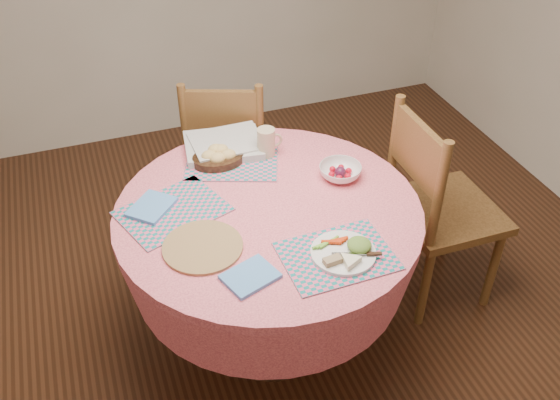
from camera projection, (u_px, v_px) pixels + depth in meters
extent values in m
plane|color=#331C0F|center=(270.00, 332.00, 2.95)|extent=(4.00, 4.00, 0.00)
cylinder|color=#FF7784|center=(268.00, 212.00, 2.50)|extent=(1.24, 1.24, 0.04)
cone|color=#FF7784|center=(269.00, 244.00, 2.61)|extent=(1.24, 1.24, 0.30)
cylinder|color=black|center=(270.00, 300.00, 2.82)|extent=(0.14, 0.14, 0.44)
cylinder|color=black|center=(270.00, 328.00, 2.93)|extent=(0.56, 0.56, 0.06)
cube|color=brown|center=(446.00, 211.00, 2.90)|extent=(0.46, 0.48, 0.04)
cylinder|color=brown|center=(493.00, 267.00, 2.95)|extent=(0.04, 0.04, 0.49)
cylinder|color=brown|center=(450.00, 218.00, 3.24)|extent=(0.04, 0.04, 0.49)
cylinder|color=brown|center=(425.00, 286.00, 2.86)|extent=(0.04, 0.04, 0.49)
cylinder|color=brown|center=(386.00, 233.00, 3.15)|extent=(0.04, 0.04, 0.49)
cylinder|color=brown|center=(438.00, 198.00, 2.54)|extent=(0.04, 0.04, 0.54)
cylinder|color=brown|center=(394.00, 149.00, 2.83)|extent=(0.04, 0.04, 0.54)
cube|color=brown|center=(418.00, 151.00, 2.62)|extent=(0.03, 0.39, 0.26)
cube|color=brown|center=(228.00, 153.00, 3.35)|extent=(0.57, 0.55, 0.04)
cylinder|color=brown|center=(264.00, 170.00, 3.62)|extent=(0.05, 0.05, 0.45)
cylinder|color=brown|center=(202.00, 170.00, 3.62)|extent=(0.05, 0.05, 0.45)
cylinder|color=brown|center=(262.00, 207.00, 3.35)|extent=(0.05, 0.05, 0.45)
cylinder|color=brown|center=(194.00, 206.00, 3.35)|extent=(0.05, 0.05, 0.45)
cylinder|color=brown|center=(260.00, 132.00, 3.04)|extent=(0.05, 0.05, 0.50)
cylinder|color=brown|center=(186.00, 131.00, 3.04)|extent=(0.05, 0.05, 0.50)
cube|color=brown|center=(221.00, 114.00, 2.98)|extent=(0.35, 0.16, 0.24)
cube|color=#167E7F|center=(337.00, 256.00, 2.27)|extent=(0.41, 0.31, 0.01)
cube|color=#167E7F|center=(173.00, 211.00, 2.47)|extent=(0.48, 0.42, 0.01)
cube|color=#167E7F|center=(232.00, 162.00, 2.75)|extent=(0.48, 0.42, 0.01)
cylinder|color=brown|center=(203.00, 247.00, 2.30)|extent=(0.30, 0.30, 0.01)
cube|color=#5593DC|center=(250.00, 276.00, 2.18)|extent=(0.22, 0.19, 0.01)
cube|color=#5593DC|center=(152.00, 207.00, 2.48)|extent=(0.23, 0.23, 0.01)
cylinder|color=white|center=(343.00, 253.00, 2.27)|extent=(0.24, 0.24, 0.01)
ellipsoid|color=#285F20|center=(360.00, 246.00, 2.26)|extent=(0.10, 0.10, 0.04)
cylinder|color=#F0ECC0|center=(349.00, 261.00, 2.20)|extent=(0.12, 0.12, 0.02)
cube|color=#977C57|center=(331.00, 260.00, 2.21)|extent=(0.07, 0.04, 0.02)
cube|color=silver|center=(352.00, 255.00, 2.24)|extent=(0.15, 0.06, 0.00)
cylinder|color=black|center=(218.00, 159.00, 2.73)|extent=(0.23, 0.23, 0.03)
ellipsoid|color=#F7D17E|center=(209.00, 154.00, 2.70)|extent=(0.07, 0.06, 0.05)
ellipsoid|color=#F7D17E|center=(220.00, 148.00, 2.74)|extent=(0.07, 0.06, 0.05)
ellipsoid|color=#F7D17E|center=(228.00, 153.00, 2.71)|extent=(0.07, 0.06, 0.05)
ellipsoid|color=#F7D17E|center=(217.00, 156.00, 2.69)|extent=(0.07, 0.06, 0.05)
ellipsoid|color=#F7D17E|center=(215.00, 147.00, 2.74)|extent=(0.07, 0.06, 0.05)
cylinder|color=#CBB08B|center=(266.00, 142.00, 2.75)|extent=(0.08, 0.08, 0.13)
torus|color=#CBB08B|center=(275.00, 140.00, 2.76)|extent=(0.07, 0.01, 0.07)
imported|color=white|center=(340.00, 172.00, 2.65)|extent=(0.18, 0.18, 0.06)
sphere|color=red|center=(349.00, 171.00, 2.66)|extent=(0.03, 0.03, 0.03)
sphere|color=red|center=(341.00, 167.00, 2.68)|extent=(0.03, 0.03, 0.03)
sphere|color=red|center=(333.00, 169.00, 2.67)|extent=(0.03, 0.03, 0.03)
sphere|color=red|center=(331.00, 175.00, 2.64)|extent=(0.03, 0.03, 0.03)
sphere|color=red|center=(339.00, 178.00, 2.62)|extent=(0.03, 0.03, 0.03)
sphere|color=red|center=(348.00, 176.00, 2.63)|extent=(0.03, 0.03, 0.03)
sphere|color=#481430|center=(340.00, 172.00, 2.65)|extent=(0.05, 0.05, 0.05)
cube|color=silver|center=(223.00, 146.00, 2.82)|extent=(0.37, 0.31, 0.03)
cube|color=silver|center=(227.00, 141.00, 2.81)|extent=(0.32, 0.26, 0.01)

